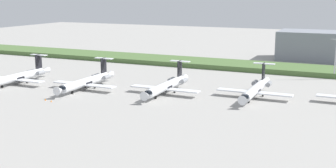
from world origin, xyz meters
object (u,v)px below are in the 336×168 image
(regional_jet_third, at_px, (167,86))
(regional_jet_second, at_px, (87,81))
(safety_cone_mid_marker, at_px, (51,101))
(regional_jet_fourth, at_px, (256,89))
(safety_cone_front_marker, at_px, (45,99))
(regional_jet_nearest, at_px, (19,77))
(antenna_mast, at_px, (336,54))

(regional_jet_third, bearing_deg, regional_jet_second, -169.51)
(regional_jet_third, distance_m, safety_cone_mid_marker, 35.49)
(regional_jet_fourth, bearing_deg, safety_cone_front_marker, -151.84)
(regional_jet_third, bearing_deg, regional_jet_nearest, -171.85)
(safety_cone_front_marker, xyz_separation_m, safety_cone_mid_marker, (2.79, -0.74, 0.00))
(safety_cone_front_marker, bearing_deg, safety_cone_mid_marker, -14.83)
(regional_jet_second, bearing_deg, regional_jet_third, 10.49)
(regional_jet_nearest, distance_m, safety_cone_front_marker, 29.01)
(regional_jet_nearest, bearing_deg, regional_jet_third, 8.15)
(regional_jet_third, xyz_separation_m, safety_cone_front_marker, (-28.92, -23.17, -2.26))
(antenna_mast, relative_size, safety_cone_front_marker, 40.79)
(antenna_mast, distance_m, safety_cone_mid_marker, 101.87)
(safety_cone_front_marker, distance_m, safety_cone_mid_marker, 2.88)
(regional_jet_second, relative_size, regional_jet_third, 1.00)
(regional_jet_fourth, distance_m, safety_cone_mid_marker, 61.05)
(regional_jet_second, distance_m, safety_cone_mid_marker, 19.09)
(regional_jet_second, relative_size, safety_cone_front_marker, 56.36)
(regional_jet_second, height_order, regional_jet_fourth, same)
(regional_jet_second, distance_m, regional_jet_third, 27.24)
(antenna_mast, distance_m, safety_cone_front_marker, 103.37)
(safety_cone_front_marker, relative_size, safety_cone_mid_marker, 1.00)
(antenna_mast, bearing_deg, regional_jet_fourth, -116.11)
(regional_jet_nearest, xyz_separation_m, regional_jet_fourth, (80.01, 14.23, 0.00))
(regional_jet_nearest, distance_m, regional_jet_fourth, 81.27)
(regional_jet_third, relative_size, regional_jet_fourth, 1.00)
(antenna_mast, relative_size, safety_cone_mid_marker, 40.79)
(regional_jet_nearest, bearing_deg, antenna_mast, 28.68)
(regional_jet_fourth, distance_m, safety_cone_front_marker, 63.12)
(antenna_mast, bearing_deg, safety_cone_front_marker, -137.07)
(regional_jet_third, distance_m, regional_jet_fourth, 27.50)
(regional_jet_nearest, relative_size, safety_cone_front_marker, 56.36)
(regional_jet_third, bearing_deg, regional_jet_fourth, 13.88)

